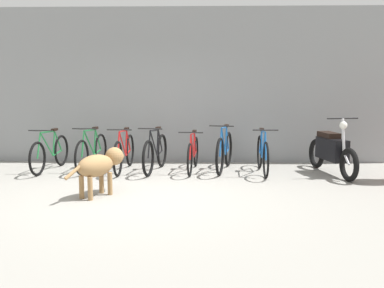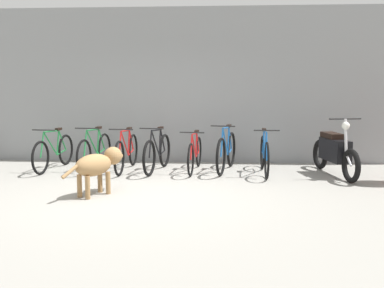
# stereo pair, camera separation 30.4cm
# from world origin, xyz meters

# --- Properties ---
(ground_plane) EXTENTS (60.00, 60.00, 0.00)m
(ground_plane) POSITION_xyz_m (0.00, 0.00, 0.00)
(ground_plane) COLOR gray
(shop_wall_back) EXTENTS (9.81, 0.20, 3.28)m
(shop_wall_back) POSITION_xyz_m (0.00, 3.04, 1.64)
(shop_wall_back) COLOR gray
(shop_wall_back) RESTS_ON ground
(bicycle_0) EXTENTS (0.46, 1.69, 0.83)m
(bicycle_0) POSITION_xyz_m (-2.09, 1.92, 0.34)
(bicycle_0) COLOR black
(bicycle_0) RESTS_ON ground
(bicycle_1) EXTENTS (0.46, 1.69, 0.86)m
(bicycle_1) POSITION_xyz_m (-1.29, 2.00, 0.35)
(bicycle_1) COLOR black
(bicycle_1) RESTS_ON ground
(bicycle_2) EXTENTS (0.46, 1.75, 0.85)m
(bicycle_2) POSITION_xyz_m (-0.64, 1.91, 0.35)
(bicycle_2) COLOR black
(bicycle_2) RESTS_ON ground
(bicycle_3) EXTENTS (0.46, 1.65, 0.87)m
(bicycle_3) POSITION_xyz_m (-0.02, 1.88, 0.36)
(bicycle_3) COLOR black
(bicycle_3) RESTS_ON ground
(bicycle_4) EXTENTS (0.46, 1.64, 0.80)m
(bicycle_4) POSITION_xyz_m (0.70, 1.92, 0.34)
(bicycle_4) COLOR black
(bicycle_4) RESTS_ON ground
(bicycle_5) EXTENTS (0.50, 1.68, 0.92)m
(bicycle_5) POSITION_xyz_m (1.30, 1.99, 0.37)
(bicycle_5) COLOR black
(bicycle_5) RESTS_ON ground
(bicycle_6) EXTENTS (0.46, 1.66, 0.87)m
(bicycle_6) POSITION_xyz_m (2.02, 1.76, 0.36)
(bicycle_6) COLOR black
(bicycle_6) RESTS_ON ground
(motorcycle) EXTENTS (0.58, 1.87, 1.09)m
(motorcycle) POSITION_xyz_m (3.29, 1.69, 0.44)
(motorcycle) COLOR black
(motorcycle) RESTS_ON ground
(stray_dog) EXTENTS (0.75, 1.03, 0.70)m
(stray_dog) POSITION_xyz_m (-0.65, -0.03, 0.47)
(stray_dog) COLOR #997247
(stray_dog) RESTS_ON ground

